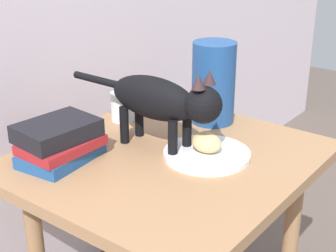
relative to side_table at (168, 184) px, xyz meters
name	(u,v)px	position (x,y,z in m)	size (l,w,h in m)	color
side_table	(168,184)	(0.00, 0.00, 0.00)	(0.71, 0.66, 0.58)	#9E724C
plate	(207,154)	(0.05, -0.08, 0.09)	(0.22, 0.22, 0.01)	white
bread_roll	(206,143)	(0.05, -0.08, 0.12)	(0.08, 0.06, 0.05)	#E0BC7A
cat	(163,100)	(0.02, 0.04, 0.21)	(0.09, 0.48, 0.23)	black
book_stack	(59,142)	(-0.18, 0.19, 0.13)	(0.21, 0.16, 0.10)	#1E4C8C
green_vase	(213,83)	(0.26, 0.04, 0.20)	(0.12, 0.12, 0.24)	navy
candle_jar	(123,108)	(0.11, 0.25, 0.12)	(0.07, 0.07, 0.08)	silver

